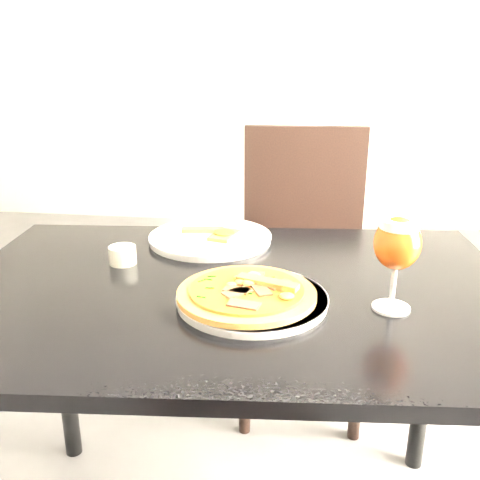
# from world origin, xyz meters

# --- Properties ---
(dining_table) EXTENTS (1.26, 0.90, 0.75)m
(dining_table) POSITION_xyz_m (-0.08, 0.12, 0.66)
(dining_table) COLOR black
(dining_table) RESTS_ON ground
(chair_far) EXTENTS (0.47, 0.47, 0.98)m
(chair_far) POSITION_xyz_m (0.06, 0.85, 0.54)
(chair_far) COLOR black
(chair_far) RESTS_ON ground
(plate_main) EXTENTS (0.37, 0.37, 0.02)m
(plate_main) POSITION_xyz_m (-0.03, 0.04, 0.76)
(plate_main) COLOR silver
(plate_main) RESTS_ON dining_table
(pizza) EXTENTS (0.27, 0.27, 0.03)m
(pizza) POSITION_xyz_m (-0.04, 0.04, 0.78)
(pizza) COLOR #A06926
(pizza) RESTS_ON plate_main
(plate_second) EXTENTS (0.40, 0.40, 0.02)m
(plate_second) POSITION_xyz_m (-0.18, 0.40, 0.76)
(plate_second) COLOR silver
(plate_second) RESTS_ON dining_table
(crust_scraps) EXTENTS (0.16, 0.11, 0.01)m
(crust_scraps) POSITION_xyz_m (-0.16, 0.40, 0.77)
(crust_scraps) COLOR #A06926
(crust_scraps) RESTS_ON plate_second
(loose_crust) EXTENTS (0.10, 0.06, 0.01)m
(loose_crust) POSITION_xyz_m (-0.12, 0.15, 0.75)
(loose_crust) COLOR #A06926
(loose_crust) RESTS_ON dining_table
(sauce_cup) EXTENTS (0.06, 0.06, 0.04)m
(sauce_cup) POSITION_xyz_m (-0.35, 0.21, 0.77)
(sauce_cup) COLOR silver
(sauce_cup) RESTS_ON dining_table
(beer_glass) EXTENTS (0.09, 0.09, 0.18)m
(beer_glass) POSITION_xyz_m (0.24, 0.05, 0.88)
(beer_glass) COLOR silver
(beer_glass) RESTS_ON dining_table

